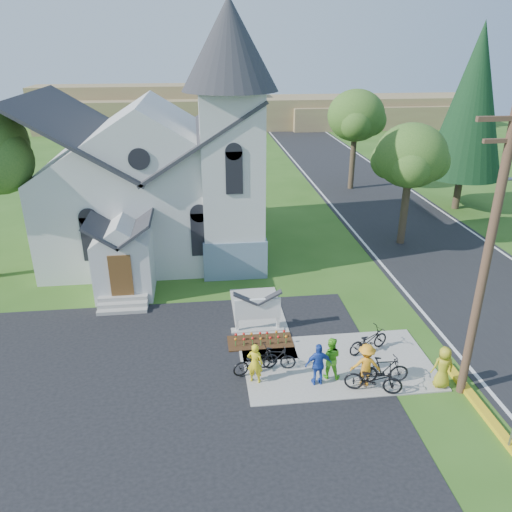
{
  "coord_description": "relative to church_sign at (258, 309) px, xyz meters",
  "views": [
    {
      "loc": [
        -3.37,
        -14.54,
        11.15
      ],
      "look_at": [
        -1.05,
        5.0,
        2.63
      ],
      "focal_mm": 35.0,
      "sensor_mm": 36.0,
      "label": 1
    }
  ],
  "objects": [
    {
      "name": "flower_bed",
      "position": [
        0.0,
        -0.9,
        -0.99
      ],
      "size": [
        2.6,
        1.1,
        0.07
      ],
      "primitive_type": "cube",
      "color": "#36210E",
      "rests_on": "ground"
    },
    {
      "name": "church_sign",
      "position": [
        0.0,
        0.0,
        0.0
      ],
      "size": [
        2.2,
        0.4,
        1.7
      ],
      "color": "gray",
      "rests_on": "ground"
    },
    {
      "name": "bike_3",
      "position": [
        3.97,
        -3.98,
        -0.44
      ],
      "size": [
        1.79,
        0.59,
        1.06
      ],
      "primitive_type": "imported",
      "rotation": [
        0.0,
        0.0,
        1.52
      ],
      "color": "black",
      "rests_on": "sidewalk"
    },
    {
      "name": "cyclist_2",
      "position": [
        1.67,
        -3.76,
        -0.17
      ],
      "size": [
        0.96,
        0.44,
        1.61
      ],
      "primitive_type": "imported",
      "rotation": [
        0.0,
        0.0,
        3.19
      ],
      "color": "#2347B0",
      "rests_on": "sidewalk"
    },
    {
      "name": "cyclist_4",
      "position": [
        5.9,
        -4.39,
        -0.2
      ],
      "size": [
        0.77,
        0.51,
        1.56
      ],
      "primitive_type": "imported",
      "rotation": [
        0.0,
        0.0,
        3.12
      ],
      "color": "#AEA520",
      "rests_on": "sidewalk"
    },
    {
      "name": "utility_pole",
      "position": [
        6.56,
        -4.7,
        4.38
      ],
      "size": [
        3.45,
        0.28,
        10.0
      ],
      "color": "#483024",
      "rests_on": "ground"
    },
    {
      "name": "bike_1",
      "position": [
        0.32,
        -2.73,
        -0.53
      ],
      "size": [
        1.55,
        0.65,
        0.9
      ],
      "primitive_type": "imported",
      "rotation": [
        0.0,
        0.0,
        1.42
      ],
      "color": "black",
      "rests_on": "sidewalk"
    },
    {
      "name": "cyclist_1",
      "position": [
        2.17,
        -3.43,
        -0.18
      ],
      "size": [
        0.92,
        0.8,
        1.6
      ],
      "primitive_type": "imported",
      "rotation": [
        0.0,
        0.0,
        2.85
      ],
      "color": "#5FCF26",
      "rests_on": "sidewalk"
    },
    {
      "name": "church",
      "position": [
        -4.28,
        9.28,
        4.22
      ],
      "size": [
        12.35,
        12.0,
        13.0
      ],
      "color": "silver",
      "rests_on": "ground"
    },
    {
      "name": "conifer",
      "position": [
        16.2,
        14.8,
        6.36
      ],
      "size": [
        5.2,
        5.2,
        12.4
      ],
      "color": "#3C2E20",
      "rests_on": "ground"
    },
    {
      "name": "bike_2",
      "position": [
        3.45,
        -4.4,
        -0.46
      ],
      "size": [
        2.07,
        1.25,
        1.03
      ],
      "primitive_type": "imported",
      "rotation": [
        0.0,
        0.0,
        1.26
      ],
      "color": "black",
      "rests_on": "sidewalk"
    },
    {
      "name": "distant_hills",
      "position": [
        4.56,
        53.13,
        1.15
      ],
      "size": [
        61.0,
        10.0,
        5.6
      ],
      "color": "#896F4C",
      "rests_on": "ground"
    },
    {
      "name": "road",
      "position": [
        11.2,
        11.8,
        -1.02
      ],
      "size": [
        8.0,
        90.0,
        0.02
      ],
      "primitive_type": "cube",
      "color": "black",
      "rests_on": "ground"
    },
    {
      "name": "tree_road_mid",
      "position": [
        10.2,
        20.8,
        4.75
      ],
      "size": [
        4.4,
        4.4,
        7.8
      ],
      "color": "#3C2E20",
      "rests_on": "ground"
    },
    {
      "name": "parking_lot",
      "position": [
        -5.8,
        -5.2,
        -1.02
      ],
      "size": [
        20.0,
        16.0,
        0.02
      ],
      "primitive_type": "cube",
      "color": "black",
      "rests_on": "ground"
    },
    {
      "name": "bike_4",
      "position": [
        4.06,
        -2.03,
        -0.5
      ],
      "size": [
        1.93,
        1.29,
        0.96
      ],
      "primitive_type": "imported",
      "rotation": [
        0.0,
        0.0,
        1.97
      ],
      "color": "black",
      "rests_on": "sidewalk"
    },
    {
      "name": "cyclist_3",
      "position": [
        3.29,
        -3.98,
        -0.18
      ],
      "size": [
        1.11,
        0.74,
        1.6
      ],
      "primitive_type": "imported",
      "rotation": [
        0.0,
        0.0,
        2.99
      ],
      "color": "orange",
      "rests_on": "sidewalk"
    },
    {
      "name": "tree_road_near",
      "position": [
        9.7,
        8.8,
        4.18
      ],
      "size": [
        4.0,
        4.0,
        7.05
      ],
      "color": "#3C2E20",
      "rests_on": "ground"
    },
    {
      "name": "cyclist_0",
      "position": [
        -0.5,
        -3.38,
        -0.21
      ],
      "size": [
        0.65,
        0.54,
        1.54
      ],
      "primitive_type": "imported",
      "rotation": [
        0.0,
        0.0,
        2.79
      ],
      "color": "yellow",
      "rests_on": "sidewalk"
    },
    {
      "name": "sidewalk",
      "position": [
        2.7,
        -2.7,
        -1.0
      ],
      "size": [
        7.0,
        4.0,
        0.05
      ],
      "primitive_type": "cube",
      "color": "gray",
      "rests_on": "ground"
    },
    {
      "name": "bike_0",
      "position": [
        -0.42,
        -2.84,
        -0.51
      ],
      "size": [
        1.86,
        1.12,
        0.92
      ],
      "primitive_type": "imported",
      "rotation": [
        0.0,
        0.0,
        1.88
      ],
      "color": "black",
      "rests_on": "sidewalk"
    },
    {
      "name": "ground",
      "position": [
        1.2,
        -3.2,
        -1.03
      ],
      "size": [
        120.0,
        120.0,
        0.0
      ],
      "primitive_type": "plane",
      "color": "#2F5819",
      "rests_on": "ground"
    }
  ]
}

